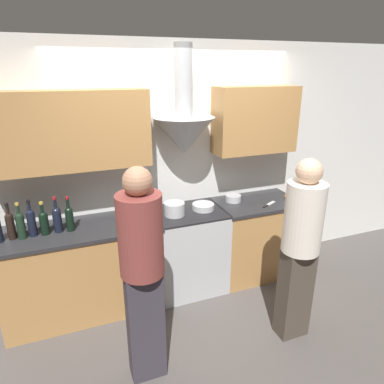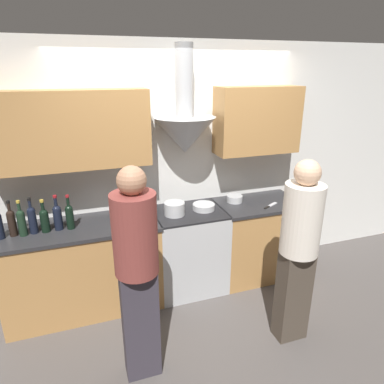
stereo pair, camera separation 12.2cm
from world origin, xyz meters
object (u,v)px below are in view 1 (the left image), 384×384
Objects in this scene: orange_fruit at (288,196)px; person_foreground_left at (142,269)px; wine_bottle_3 at (31,221)px; wine_bottle_1 at (10,224)px; stock_pot at (174,209)px; mixing_bowl at (203,207)px; person_foreground_right at (300,244)px; stove_range at (189,250)px; wine_bottle_5 at (57,218)px; saucepan at (233,198)px; wine_bottle_2 at (20,224)px; wine_bottle_6 at (69,217)px; wine_bottle_4 at (44,221)px.

person_foreground_left is at bearing -154.47° from orange_fruit.
wine_bottle_1 is at bearing 178.81° from wine_bottle_3.
stock_pot is 0.90× the size of mixing_bowl.
wine_bottle_1 is at bearing 179.29° from stock_pot.
wine_bottle_3 is 0.20× the size of person_foreground_right.
person_foreground_right is (0.63, -1.02, 0.47)m from stove_range.
wine_bottle_3 is 4.68× the size of orange_fruit.
wine_bottle_5 reaches higher than saucepan.
person_foreground_left is 1.35m from person_foreground_right.
wine_bottle_6 is (0.40, 0.01, -0.01)m from wine_bottle_2.
wine_bottle_1 is 0.38m from wine_bottle_5.
stove_range is at bearing 0.51° from wine_bottle_5.
wine_bottle_1 is at bearing -179.56° from wine_bottle_5.
person_foreground_left is at bearing -64.75° from wine_bottle_6.
person_foreground_left is (-0.72, -0.98, 0.50)m from stove_range.
person_foreground_left reaches higher than wine_bottle_2.
orange_fruit is (1.01, -0.07, 0.01)m from mixing_bowl.
wine_bottle_1 is 1.49m from stock_pot.
wine_bottle_5 reaches higher than wine_bottle_1.
wine_bottle_2 is 1.74m from mixing_bowl.
mixing_bowl is at bearing -0.47° from stove_range.
wine_bottle_5 is at bearing 171.42° from wine_bottle_6.
saucepan is (2.06, 0.11, -0.11)m from wine_bottle_3.
mixing_bowl is 0.14× the size of person_foreground_right.
orange_fruit is 0.63m from saucepan.
wine_bottle_5 reaches higher than stock_pot.
stove_range is 2.69× the size of wine_bottle_3.
wine_bottle_4 is at bearing -176.56° from saucepan.
wine_bottle_5 is (0.11, 0.01, 0.01)m from wine_bottle_4.
wine_bottle_4 is at bearing 179.52° from stock_pot.
wine_bottle_4 is 1.17m from person_foreground_left.
orange_fruit is (1.18, -0.07, 0.49)m from stove_range.
wine_bottle_2 is 1.07× the size of wine_bottle_4.
wine_bottle_3 is (0.17, -0.00, 0.00)m from wine_bottle_1.
person_foreground_left reaches higher than wine_bottle_6.
wine_bottle_2 reaches higher than mixing_bowl.
person_foreground_right is at bearing -25.35° from wine_bottle_3.
stove_range is 1.29m from person_foreground_right.
person_foreground_right reaches higher than wine_bottle_1.
wine_bottle_1 and wine_bottle_6 have the same top height.
stove_range is 4.34× the size of stock_pot.
stock_pot is (1.49, -0.02, -0.07)m from wine_bottle_1.
wine_bottle_3 is at bearing -179.32° from stove_range.
wine_bottle_1 is at bearing -179.59° from mixing_bowl.
saucepan is (2.23, 0.11, -0.10)m from wine_bottle_1.
wine_bottle_6 is 1.58× the size of stock_pot.
mixing_bowl is (1.55, 0.02, -0.09)m from wine_bottle_4.
person_foreground_right is at bearing -27.93° from wine_bottle_5.
wine_bottle_1 is at bearing 178.47° from wine_bottle_6.
wine_bottle_3 is 1.61× the size of stock_pot.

